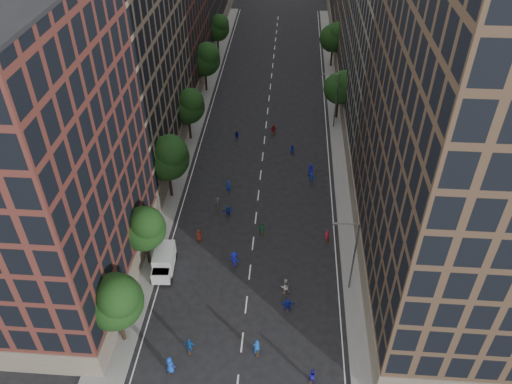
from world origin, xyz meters
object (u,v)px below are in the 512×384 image
cargo_van (164,262)px  skater_1 (257,347)px  streetlamp_near (352,253)px  streetlamp_far (335,98)px  skater_0 (170,365)px  skater_2 (312,376)px

cargo_van → skater_1: size_ratio=2.58×
streetlamp_near → streetlamp_far: 33.00m
skater_0 → skater_2: skater_0 is taller
streetlamp_near → skater_0: size_ratio=4.78×
streetlamp_near → skater_0: bearing=-146.3°
streetlamp_near → skater_1: size_ratio=4.90×
skater_2 → streetlamp_near: bearing=-93.6°
streetlamp_far → skater_2: size_ratio=5.82×
streetlamp_far → skater_1: size_ratio=4.90×
streetlamp_far → streetlamp_near: bearing=-90.0°
streetlamp_near → streetlamp_far: size_ratio=1.00×
cargo_van → skater_2: cargo_van is taller
skater_1 → skater_2: (5.05, -2.44, -0.15)m
streetlamp_far → skater_0: streetlamp_far is taller
skater_0 → skater_2: size_ratio=1.22×
skater_1 → streetlamp_near: bearing=-154.4°
streetlamp_near → streetlamp_far: (0.00, 33.00, 0.00)m
skater_1 → skater_2: size_ratio=1.19×
skater_0 → skater_1: 7.95m
skater_0 → streetlamp_near: bearing=-126.6°
cargo_van → skater_1: (10.77, -9.68, -0.38)m
skater_1 → skater_0: bearing=-0.3°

